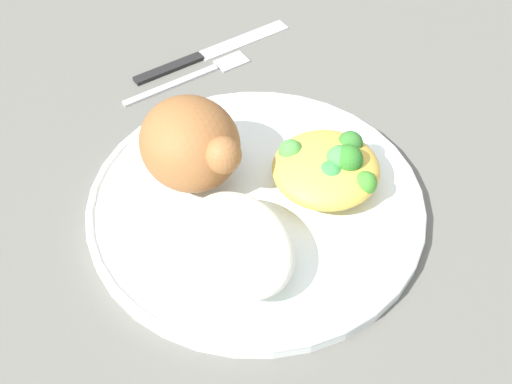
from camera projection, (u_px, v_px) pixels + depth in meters
ground_plane at (256, 210)px, 0.63m from camera, size 2.00×2.00×0.00m
plate at (256, 205)px, 0.62m from camera, size 0.29×0.29×0.01m
roasted_chicken at (191, 144)px, 0.61m from camera, size 0.10×0.09×0.08m
rice_pile at (239, 243)px, 0.56m from camera, size 0.11×0.08×0.04m
mac_cheese_with_broccoli at (329, 167)px, 0.62m from camera, size 0.09×0.09×0.04m
fork at (196, 75)px, 0.75m from camera, size 0.03×0.14×0.01m
knife at (200, 55)px, 0.77m from camera, size 0.04×0.19×0.01m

